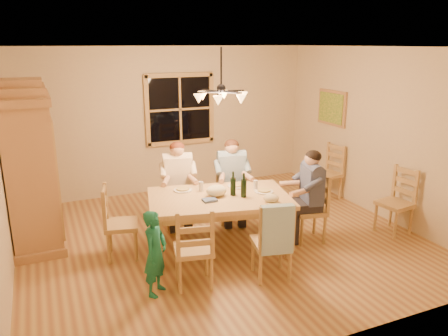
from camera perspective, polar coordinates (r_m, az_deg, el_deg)
name	(u,v)px	position (r m, az deg, el deg)	size (l,w,h in m)	color
floor	(221,239)	(6.44, -0.33, -9.22)	(5.50, 5.50, 0.00)	#935E35
ceiling	(221,47)	(5.83, -0.38, 15.55)	(5.50, 5.00, 0.02)	white
wall_back	(170,120)	(8.31, -7.13, 6.21)	(5.50, 0.02, 2.70)	beige
wall_right	(378,133)	(7.48, 19.49, 4.33)	(0.02, 5.00, 2.70)	beige
window	(180,109)	(8.30, -5.78, 7.65)	(1.30, 0.06, 1.30)	black
painting	(332,108)	(8.32, 13.89, 7.63)	(0.06, 0.78, 0.64)	#A87548
chandelier	(221,95)	(5.87, -0.37, 9.45)	(0.77, 0.68, 0.71)	black
armoire	(32,170)	(6.57, -23.77, -0.29)	(0.66, 1.40, 2.30)	#A87548
dining_table	(219,203)	(5.93, -0.64, -4.59)	(2.08, 1.52, 0.76)	tan
chair_far_left	(179,207)	(6.82, -5.92, -5.08)	(0.52, 0.50, 0.99)	#A07E46
chair_far_right	(232,203)	(6.94, 0.99, -4.62)	(0.52, 0.50, 0.99)	#A07E46
chair_near_left	(194,261)	(5.21, -3.98, -12.02)	(0.52, 0.50, 0.99)	#A07E46
chair_near_right	(271,254)	(5.39, 6.17, -11.07)	(0.52, 0.50, 0.99)	#A07E46
chair_end_left	(122,235)	(5.99, -13.15, -8.55)	(0.50, 0.52, 0.99)	#A07E46
chair_end_right	(309,220)	(6.41, 11.00, -6.71)	(0.50, 0.52, 0.99)	#A07E46
adult_woman	(178,174)	(6.65, -6.05, -0.75)	(0.46, 0.49, 0.87)	beige
adult_plaid_man	(232,171)	(6.77, 1.01, -0.35)	(0.46, 0.49, 0.87)	#2F5F83
adult_slate_man	(311,185)	(6.23, 11.26, -2.13)	(0.49, 0.46, 0.87)	#434C6C
towel	(277,230)	(5.06, 6.94, -8.01)	(0.38, 0.10, 0.58)	#92B7C6
wine_bottle_a	(233,183)	(5.89, 1.19, -2.03)	(0.08, 0.08, 0.33)	black
wine_bottle_b	(244,185)	(5.82, 2.59, -2.25)	(0.08, 0.08, 0.33)	black
plate_woman	(183,190)	(6.13, -5.39, -2.90)	(0.26, 0.26, 0.02)	white
plate_plaid	(237,186)	(6.27, 1.67, -2.38)	(0.26, 0.26, 0.02)	white
plate_slate	(264,192)	(6.07, 5.24, -3.09)	(0.26, 0.26, 0.02)	white
wine_glass_a	(201,186)	(6.07, -3.02, -2.42)	(0.06, 0.06, 0.14)	silver
wine_glass_b	(256,185)	(6.13, 4.16, -2.26)	(0.06, 0.06, 0.14)	silver
cap	(271,198)	(5.69, 6.17, -3.95)	(0.20, 0.20, 0.11)	tan
napkin	(210,200)	(5.71, -1.89, -4.21)	(0.18, 0.14, 0.03)	#475882
cloth_bundle	(216,191)	(5.87, -1.02, -2.98)	(0.28, 0.22, 0.15)	beige
child	(155,253)	(5.00, -8.96, -10.91)	(0.36, 0.24, 1.00)	#197359
chair_spare_front	(394,213)	(7.01, 21.27, -5.55)	(0.47, 0.49, 0.99)	#A07E46
chair_spare_back	(326,182)	(8.19, 13.24, -1.80)	(0.49, 0.50, 0.99)	#A07E46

